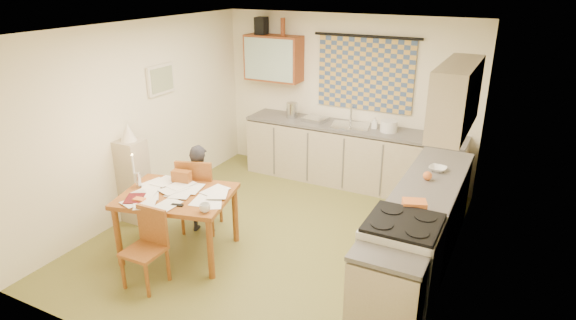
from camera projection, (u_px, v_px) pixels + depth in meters
The scene contains 44 objects.
floor at pixel (276, 238), 5.94m from camera, with size 4.00×4.50×0.02m, color brown.
ceiling at pixel (274, 27), 5.02m from camera, with size 4.00×4.50×0.02m, color white.
wall_back at pixel (346, 98), 7.35m from camera, with size 4.00×0.02×2.50m, color #F9EECA.
wall_front at pixel (131, 229), 3.60m from camera, with size 4.00×0.02×2.50m, color #F9EECA.
wall_left at pixel (141, 118), 6.33m from camera, with size 0.02×4.50×2.50m, color #F9EECA.
wall_right at pixel (458, 172), 4.63m from camera, with size 0.02×4.50×2.50m, color #F9EECA.
window_blind at pixel (365, 74), 7.05m from camera, with size 1.45×0.03×1.05m, color #384F7A.
curtain_rod at pixel (367, 36), 6.83m from camera, with size 0.04×0.04×1.60m, color black.
wall_cabinet at pixel (274, 58), 7.49m from camera, with size 0.90×0.34×0.70m, color maroon.
wall_cabinet_glass at pixel (268, 60), 7.35m from camera, with size 0.84×0.02×0.64m, color #99B2A5.
upper_cabinet_right at pixel (456, 97), 4.94m from camera, with size 0.34×1.30×0.70m, color tan.
framed_print at pixel (161, 79), 6.48m from camera, with size 0.04×0.50×0.40m, color silver.
print_canvas at pixel (162, 79), 6.47m from camera, with size 0.01×0.42×0.32m, color beige.
counter_back at pixel (350, 156), 7.29m from camera, with size 3.30×0.62×0.92m.
counter_right at pixel (419, 234), 5.11m from camera, with size 0.62×2.95×0.92m.
stove at pixel (399, 270), 4.39m from camera, with size 0.66×0.66×1.01m.
sink at pixel (350, 129), 7.14m from camera, with size 0.55×0.45×0.10m, color silver.
tap at pixel (351, 113), 7.25m from camera, with size 0.03×0.03×0.28m, color silver.
dish_rack at pixel (316, 119), 7.36m from camera, with size 0.35×0.30×0.06m, color silver.
kettle at pixel (292, 110), 7.50m from camera, with size 0.18×0.18×0.24m, color silver.
mixing_bowl at pixel (389, 126), 6.85m from camera, with size 0.24×0.24×0.16m, color white.
soap_bottle at pixel (375, 123), 6.99m from camera, with size 0.09×0.09×0.17m, color white.
bowl at pixel (438, 169), 5.51m from camera, with size 0.22×0.22×0.05m, color white.
orange_bag at pixel (414, 207), 4.54m from camera, with size 0.22×0.16×0.12m, color orange.
fruit_orange at pixel (428, 176), 5.25m from camera, with size 0.10×0.10×0.10m, color orange.
speaker at pixel (261, 26), 7.41m from camera, with size 0.16×0.20×0.26m, color black.
bottle_green at pixel (264, 26), 7.39m from camera, with size 0.07×0.07×0.26m, color #195926.
bottle_brown at pixel (283, 27), 7.25m from camera, with size 0.07×0.07×0.26m, color maroon.
dining_table at pixel (179, 223), 5.47m from camera, with size 1.38×1.17×0.75m.
chair_far at pixel (201, 207), 6.02m from camera, with size 0.56×0.56×0.98m.
chair_near at pixel (146, 262), 4.96m from camera, with size 0.38×0.38×0.82m.
person at pixel (200, 189), 5.87m from camera, with size 0.46×0.35×1.15m, color black.
shelf_stand at pixel (134, 181), 6.17m from camera, with size 0.32×0.30×1.10m, color tan.
lampshade at pixel (128, 132), 5.93m from camera, with size 0.20×0.20×0.22m, color silver.
letter_rack at pixel (182, 177), 5.57m from camera, with size 0.22×0.10×0.16m, color brown.
mug at pixel (205, 208), 4.92m from camera, with size 0.13×0.13×0.09m, color white.
magazine at pixel (126, 199), 5.19m from camera, with size 0.29×0.32×0.02m, color maroon.
book at pixel (138, 193), 5.35m from camera, with size 0.18×0.23×0.02m, color orange.
orange_box at pixel (139, 200), 5.14m from camera, with size 0.12×0.08×0.04m, color orange.
eyeglasses at pixel (177, 205), 5.06m from camera, with size 0.13×0.04×0.02m, color black.
candle_holder at pixel (138, 180), 5.47m from camera, with size 0.06×0.06×0.18m, color silver.
candle at pixel (133, 164), 5.38m from camera, with size 0.02×0.02×0.22m, color white.
candle_flame at pixel (132, 155), 5.32m from camera, with size 0.02×0.02×0.02m, color #FFCC66.
papers at pixel (173, 193), 5.31m from camera, with size 1.20×0.96×0.03m.
Camera 1 is at (2.49, -4.55, 3.04)m, focal length 30.00 mm.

